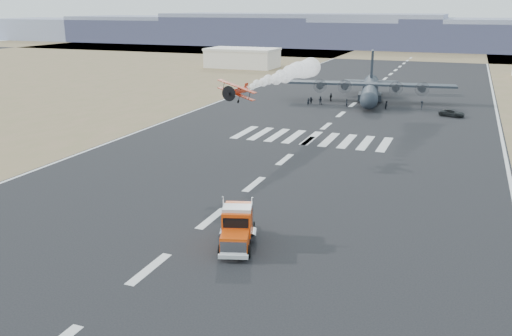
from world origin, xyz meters
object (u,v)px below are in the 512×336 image
Objects in this scene: crew_c at (422,105)px; crew_h at (387,105)px; crew_e at (375,103)px; crew_a at (308,102)px; support_vehicle at (452,113)px; hangar_left at (242,58)px; transport_aircraft at (370,89)px; aerobatic_biplane at (237,91)px; crew_d at (331,97)px; semi_truck at (237,226)px; crew_f at (311,101)px; crew_b at (320,100)px; crew_g at (347,103)px.

crew_c is 7.34m from crew_h.
crew_e is at bearing 61.63° from crew_h.
crew_e is 0.96× the size of crew_h.
crew_h reaches higher than crew_a.
crew_c is 9.69m from crew_e.
crew_a is 0.97× the size of crew_e.
crew_c is (-6.30, 5.62, 0.23)m from support_vehicle.
hangar_left is 77.43m from transport_aircraft.
aerobatic_biplane is at bearing 179.66° from crew_h.
support_vehicle is 8.44m from crew_c.
crew_a is at bearing 173.14° from crew_d.
crew_d is at bearing 80.05° from semi_truck.
semi_truck is 4.64× the size of crew_c.
crew_c is 1.14× the size of crew_f.
hangar_left is 99.25m from support_vehicle.
crew_a is at bearing -139.48° from crew_e.
hangar_left is 90.81m from crew_c.
crew_a is at bearing 30.86° from crew_b.
crew_g is at bearing 151.37° from crew_a.
crew_b is at bearing 81.39° from semi_truck.
hangar_left is at bearing -137.61° from crew_c.
crew_h is (-6.92, -2.44, -0.02)m from crew_c.
hangar_left is 149.18m from semi_truck.
crew_d is at bearing 4.53° from crew_g.
semi_truck reaches higher than crew_f.
crew_h is (-13.21, 3.18, 0.21)m from support_vehicle.
crew_e reaches higher than crew_f.
crew_e is 6.31m from crew_g.
semi_truck is at bearing 53.40° from crew_f.
semi_truck is at bearing -167.77° from crew_h.
crew_b reaches higher than crew_f.
crew_d is 14.93m from crew_h.
crew_b reaches higher than crew_c.
crew_d is at bearing -174.51° from crew_e.
crew_b is 1.02× the size of crew_c.
crew_h is at bearing 132.12° from crew_f.
crew_h is (13.57, -6.21, 0.01)m from crew_d.
crew_d is (46.20, -57.81, -2.53)m from hangar_left.
crew_b is 2.07m from crew_f.
crew_f is at bearing 168.57° from crew_d.
aerobatic_biplane is at bearing 82.07° from crew_b.
crew_f is at bearing -146.21° from crew_e.
hangar_left is 82.03m from crew_g.
semi_truck is 75.11m from crew_b.
hangar_left is 14.77× the size of crew_g.
crew_e is at bearing -95.63° from crew_c.
aerobatic_biplane reaches higher than crew_d.
transport_aircraft is 22.58× the size of crew_a.
crew_g is (6.02, -0.32, -0.10)m from crew_b.
crew_c is at bearing 66.48° from support_vehicle.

